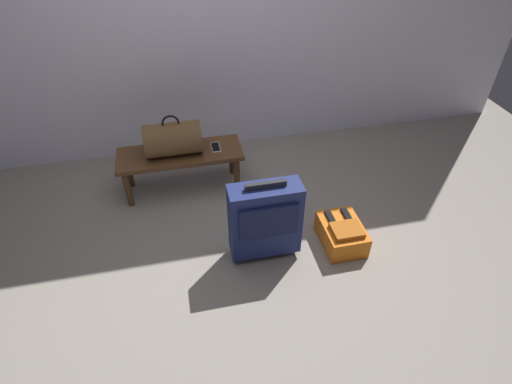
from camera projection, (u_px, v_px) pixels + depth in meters
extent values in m
plane|color=gray|center=(244.00, 261.00, 2.86)|extent=(6.60, 6.60, 0.00)
cube|color=brown|center=(180.00, 154.00, 3.28)|extent=(1.00, 0.36, 0.04)
cylinder|color=brown|center=(128.00, 189.00, 3.22)|extent=(0.05, 0.05, 0.33)
cylinder|color=brown|center=(237.00, 175.00, 3.37)|extent=(0.05, 0.05, 0.33)
cylinder|color=brown|center=(129.00, 170.00, 3.42)|extent=(0.05, 0.05, 0.33)
cylinder|color=brown|center=(232.00, 157.00, 3.57)|extent=(0.05, 0.05, 0.33)
cylinder|color=brown|center=(173.00, 139.00, 3.18)|extent=(0.44, 0.26, 0.26)
torus|color=black|center=(170.00, 123.00, 3.09)|extent=(0.14, 0.02, 0.14)
cube|color=silver|center=(216.00, 147.00, 3.32)|extent=(0.07, 0.14, 0.01)
cube|color=black|center=(216.00, 147.00, 3.32)|extent=(0.06, 0.13, 0.00)
cube|color=navy|center=(265.00, 219.00, 2.72)|extent=(0.48, 0.18, 0.55)
cube|color=#11183E|center=(269.00, 222.00, 2.60)|extent=(0.38, 0.02, 0.25)
cube|color=#262628|center=(266.00, 185.00, 2.53)|extent=(0.27, 0.03, 0.04)
cylinder|color=black|center=(240.00, 247.00, 2.93)|extent=(0.02, 0.05, 0.05)
cylinder|color=black|center=(285.00, 240.00, 2.98)|extent=(0.02, 0.05, 0.05)
cube|color=orange|center=(341.00, 234.00, 2.95)|extent=(0.28, 0.38, 0.17)
cube|color=#AD5514|center=(347.00, 230.00, 2.83)|extent=(0.21, 0.17, 0.04)
cube|color=black|center=(331.00, 220.00, 2.93)|extent=(0.04, 0.19, 0.02)
cube|color=black|center=(348.00, 217.00, 2.95)|extent=(0.04, 0.19, 0.02)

